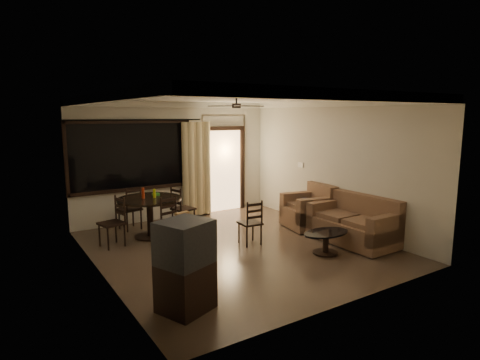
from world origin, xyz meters
TOP-DOWN VIEW (x-y plane):
  - ground at (0.00, 0.00)m, footprint 5.50×5.50m
  - room_shell at (0.59, 1.77)m, footprint 5.50×6.70m
  - dining_table at (-1.15, 1.51)m, footprint 1.31×1.31m
  - dining_chair_west at (-1.96, 1.33)m, footprint 0.50×0.50m
  - dining_chair_east at (-0.33, 1.69)m, footprint 0.50×0.50m
  - dining_chair_south at (-0.96, 0.67)m, footprint 0.50×0.54m
  - dining_chair_north at (-1.32, 2.28)m, footprint 0.50×0.50m
  - tv_cabinet at (-1.87, -1.75)m, footprint 0.78×0.74m
  - sofa at (2.12, -1.01)m, footprint 0.92×1.70m
  - armchair at (2.11, 0.27)m, footprint 1.10×1.10m
  - coffee_table at (1.16, -1.18)m, footprint 0.93×0.56m
  - side_chair at (0.32, 0.01)m, footprint 0.42×0.42m

SIDE VIEW (x-z plane):
  - ground at x=0.00m, z-range 0.00..0.00m
  - side_chair at x=0.32m, z-range -0.18..0.70m
  - coffee_table at x=1.16m, z-range 0.07..0.48m
  - dining_chair_west at x=-1.96m, z-range -0.19..0.76m
  - dining_chair_east at x=-0.33m, z-range -0.19..0.76m
  - dining_chair_north at x=-1.32m, z-range -0.19..0.76m
  - dining_chair_south at x=-0.96m, z-range -0.17..0.78m
  - sofa at x=2.12m, z-range -0.09..0.81m
  - armchair at x=2.11m, z-range -0.08..0.86m
  - tv_cabinet at x=-1.87m, z-range 0.00..1.18m
  - dining_table at x=-1.15m, z-range 0.13..1.16m
  - room_shell at x=0.59m, z-range -0.92..4.58m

